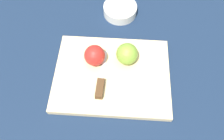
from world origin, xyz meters
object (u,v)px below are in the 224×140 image
Objects in this scene: apple_half_left at (127,54)px; knife at (100,85)px; bowl at (120,9)px; apple_half_right at (95,56)px.

apple_half_left is 0.13m from knife.
apple_half_right is at bearing 67.13° from bowl.
bowl is at bearing -5.37° from knife.
apple_half_right reaches higher than bowl.
apple_half_left is 0.55× the size of bowl.
knife is 0.32m from bowl.
apple_half_left is 0.10m from apple_half_right.
apple_half_left is at bearing 56.69° from apple_half_right.
apple_half_left reaches higher than knife.
apple_half_right is 0.09m from knife.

